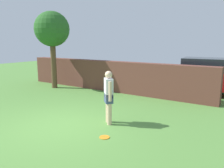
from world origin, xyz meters
name	(u,v)px	position (x,y,z in m)	size (l,w,h in m)	color
ground_plane	(57,126)	(0.00, 0.00, 0.00)	(40.00, 40.00, 0.00)	#568C3D
brick_wall	(109,76)	(-1.50, 4.95, 0.76)	(10.50, 0.50, 1.52)	brown
tree	(52,30)	(-4.37, 3.90, 3.08)	(1.83, 1.83, 4.05)	brown
person	(109,95)	(1.16, 1.02, 0.90)	(0.41, 0.41, 1.62)	beige
car	(204,76)	(2.76, 6.82, 0.86)	(4.35, 2.24, 1.72)	#A51111
frisbee_orange	(104,137)	(1.65, 0.10, 0.01)	(0.27, 0.27, 0.02)	orange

